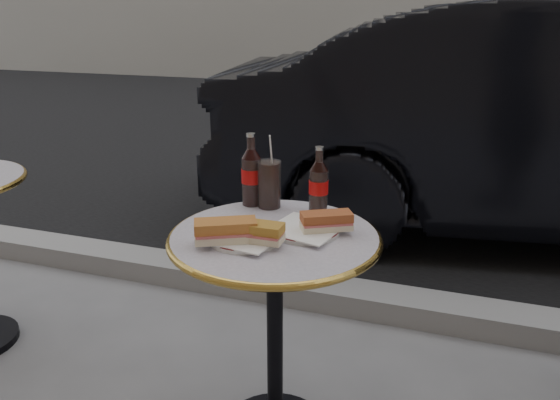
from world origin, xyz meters
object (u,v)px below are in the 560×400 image
(plate_right, at_px, (305,231))
(bistro_table, at_px, (275,342))
(cola_glass, at_px, (269,184))
(cola_bottle_left, at_px, (251,169))
(plate_left, at_px, (245,239))
(cola_bottle_right, at_px, (319,181))

(plate_right, bearing_deg, bistro_table, -153.91)
(bistro_table, height_order, cola_glass, cola_glass)
(bistro_table, distance_m, cola_bottle_left, 0.56)
(plate_left, distance_m, plate_right, 0.18)
(cola_bottle_left, bearing_deg, plate_left, -72.60)
(cola_bottle_left, bearing_deg, cola_bottle_right, -4.89)
(plate_right, height_order, cola_glass, cola_glass)
(cola_bottle_right, bearing_deg, plate_left, -117.93)
(cola_bottle_left, distance_m, cola_bottle_right, 0.23)
(plate_left, relative_size, cola_bottle_right, 0.90)
(cola_bottle_left, bearing_deg, plate_right, -36.76)
(cola_bottle_left, xyz_separation_m, cola_bottle_right, (0.23, -0.02, -0.01))
(plate_left, height_order, cola_bottle_left, cola_bottle_left)
(cola_bottle_left, relative_size, cola_bottle_right, 1.10)
(plate_left, distance_m, cola_glass, 0.29)
(cola_bottle_left, height_order, cola_glass, cola_bottle_left)
(plate_right, relative_size, cola_bottle_right, 0.91)
(plate_right, bearing_deg, plate_left, -142.65)
(cola_bottle_left, xyz_separation_m, cola_glass, (0.06, -0.00, -0.04))
(bistro_table, bearing_deg, plate_left, -132.01)
(cola_glass, bearing_deg, plate_left, -84.56)
(plate_left, xyz_separation_m, cola_bottle_left, (-0.09, 0.29, 0.12))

